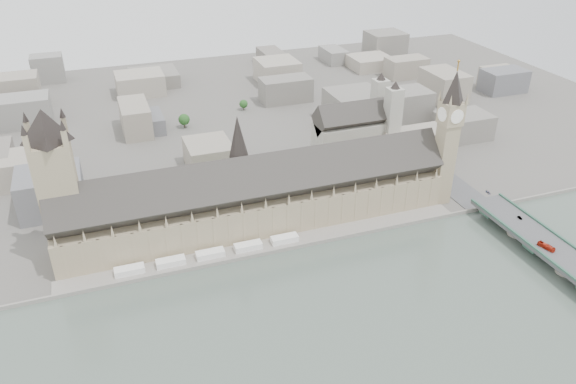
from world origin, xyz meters
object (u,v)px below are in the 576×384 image
object	(u,v)px
westminster_abbey	(357,132)
car_approach	(488,192)
palace_of_westminster	(257,198)
car_silver	(520,218)
westminster_bridge	(558,259)
elizabeth_tower	(449,129)
victoria_tower	(57,180)
red_bus_north	(546,246)

from	to	relation	value
westminster_abbey	car_approach	world-z (taller)	westminster_abbey
palace_of_westminster	car_approach	size ratio (longest dim) A/B	56.04
westminster_abbey	car_approach	distance (m)	120.17
car_silver	westminster_bridge	bearing A→B (deg)	-92.19
westminster_bridge	elizabeth_tower	bearing A→B (deg)	104.11
palace_of_westminster	car_silver	size ratio (longest dim) A/B	67.90
victoria_tower	westminster_bridge	distance (m)	309.91
red_bus_north	car_silver	xyz separation A→B (m)	(8.73, 34.53, -0.92)
elizabeth_tower	car_silver	world-z (taller)	elizabeth_tower
victoria_tower	elizabeth_tower	bearing A→B (deg)	-3.96
palace_of_westminster	westminster_bridge	bearing A→B (deg)	-33.49
victoria_tower	car_silver	world-z (taller)	victoria_tower
westminster_bridge	car_silver	distance (m)	41.35
red_bus_north	car_approach	distance (m)	71.96
victoria_tower	car_approach	size ratio (longest dim) A/B	21.15
elizabeth_tower	palace_of_westminster	bearing A→B (deg)	175.15
car_silver	victoria_tower	bearing A→B (deg)	168.40
red_bus_north	car_silver	size ratio (longest dim) A/B	2.87
palace_of_westminster	car_silver	world-z (taller)	palace_of_westminster
elizabeth_tower	victoria_tower	bearing A→B (deg)	176.04
victoria_tower	palace_of_westminster	bearing A→B (deg)	-2.96
palace_of_westminster	car_silver	distance (m)	178.63
westminster_bridge	westminster_abbey	bearing A→B (deg)	105.64
car_approach	red_bus_north	bearing A→B (deg)	-98.08
palace_of_westminster	car_silver	bearing A→B (deg)	-21.87
elizabeth_tower	westminster_abbey	world-z (taller)	elizabeth_tower
palace_of_westminster	car_approach	bearing A→B (deg)	-10.08
palace_of_westminster	red_bus_north	distance (m)	186.70
elizabeth_tower	car_silver	bearing A→B (deg)	-63.38
palace_of_westminster	victoria_tower	xyz separation A→B (m)	(-122.00, 6.30, 32.50)
palace_of_westminster	red_bus_north	bearing A→B (deg)	-32.79
victoria_tower	westminster_bridge	world-z (taller)	victoria_tower
palace_of_westminster	elizabeth_tower	size ratio (longest dim) A/B	2.47
westminster_abbey	red_bus_north	world-z (taller)	westminster_abbey
palace_of_westminster	car_approach	xyz separation A→B (m)	(167.49, -29.78, -11.77)
victoria_tower	red_bus_north	bearing A→B (deg)	-21.04
elizabeth_tower	victoria_tower	size ratio (longest dim) A/B	1.07
palace_of_westminster	westminster_abbey	distance (m)	134.09
westminster_abbey	victoria_tower	bearing A→B (deg)	-163.50
westminster_bridge	westminster_abbey	xyz separation A→B (m)	(-51.08, 182.50, 19.96)
palace_of_westminster	car_silver	xyz separation A→B (m)	(165.41, -66.39, -11.81)
westminster_abbey	car_silver	distance (m)	152.47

